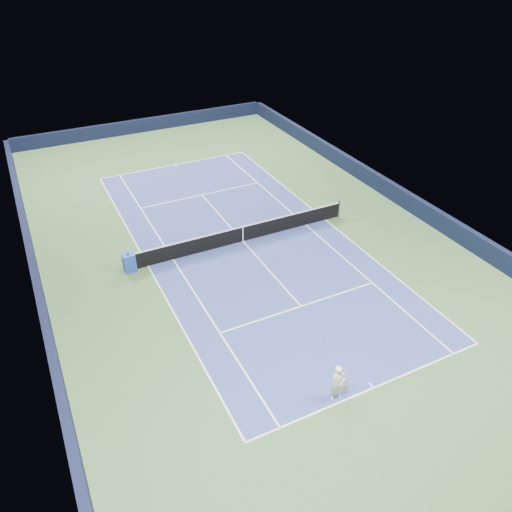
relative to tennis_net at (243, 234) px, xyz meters
name	(u,v)px	position (x,y,z in m)	size (l,w,h in m)	color
ground	(243,241)	(0.00, 0.00, -0.50)	(40.00, 40.00, 0.00)	#365A31
wall_far	(144,125)	(0.00, 19.82, 0.05)	(22.00, 0.35, 1.10)	black
wall_right	(397,194)	(10.82, 0.00, 0.05)	(0.35, 40.00, 1.10)	black
wall_left	(38,285)	(-10.82, 0.00, 0.05)	(0.35, 40.00, 1.10)	black
court_surface	(243,241)	(0.00, 0.00, -0.50)	(10.97, 23.77, 0.01)	navy
baseline_far	(175,165)	(0.00, 11.88, -0.50)	(10.97, 0.08, 0.00)	white
baseline_near	(374,388)	(0.00, -11.88, -0.50)	(10.97, 0.08, 0.00)	white
sideline_doubles_right	(325,220)	(5.49, 0.00, -0.50)	(0.08, 23.77, 0.00)	white
sideline_doubles_left	(148,266)	(-5.49, 0.00, -0.50)	(0.08, 23.77, 0.00)	white
sideline_singles_right	(306,225)	(4.12, 0.00, -0.50)	(0.08, 23.77, 0.00)	white
sideline_singles_left	(173,259)	(-4.12, 0.00, -0.50)	(0.08, 23.77, 0.00)	white
service_line_far	(202,195)	(0.00, 6.40, -0.50)	(8.23, 0.08, 0.00)	white
service_line_near	(301,306)	(0.00, -6.40, -0.50)	(8.23, 0.08, 0.00)	white
center_service_line	(243,241)	(0.00, 0.00, -0.50)	(0.08, 12.80, 0.00)	white
center_mark_far	(176,165)	(0.00, 11.73, -0.50)	(0.08, 0.30, 0.00)	white
center_mark_near	(371,385)	(0.00, -11.73, -0.50)	(0.08, 0.30, 0.00)	white
tennis_net	(243,234)	(0.00, 0.00, 0.00)	(12.90, 0.10, 1.07)	black
sponsor_cube	(129,262)	(-6.40, 0.02, -0.01)	(0.62, 0.56, 0.99)	#1C43AC
tennis_player	(338,383)	(-1.57, -11.64, 0.30)	(0.77, 1.26, 2.00)	white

